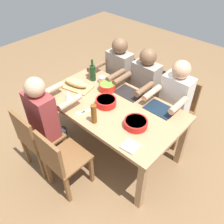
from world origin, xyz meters
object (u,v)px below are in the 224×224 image
(chair_far_right, at_px, (178,107))
(diner_far_center, at_px, (143,86))
(diner_near_left, at_px, (46,115))
(cup_far_left, at_px, (102,80))
(napkin_stack, at_px, (130,146))
(serving_bowl_greens, at_px, (106,102))
(serving_bowl_pasta, at_px, (136,123))
(chair_near_center, at_px, (61,159))
(diner_far_right, at_px, (173,100))
(chair_near_left, at_px, (36,138))
(serving_bowl_salad, at_px, (107,86))
(bread_loaf, at_px, (76,83))
(diner_far_left, at_px, (117,74))
(wine_glass, at_px, (68,95))
(beer_bottle, at_px, (94,114))
(dining_table, at_px, (112,111))
(chair_far_left, at_px, (125,81))
(cutting_board, at_px, (76,87))
(wine_bottle, at_px, (93,73))
(chair_far_center, at_px, (150,93))

(chair_far_right, height_order, diner_far_center, diner_far_center)
(chair_far_right, xyz_separation_m, diner_near_left, (-0.89, -1.38, 0.21))
(cup_far_left, bearing_deg, napkin_stack, -32.40)
(serving_bowl_greens, distance_m, cup_far_left, 0.47)
(diner_far_center, bearing_deg, serving_bowl_pasta, -59.17)
(chair_near_center, distance_m, diner_near_left, 0.53)
(diner_far_right, height_order, napkin_stack, diner_far_right)
(diner_far_right, bearing_deg, chair_near_left, -122.97)
(diner_far_right, relative_size, serving_bowl_greens, 5.12)
(diner_far_right, bearing_deg, serving_bowl_salad, -148.36)
(diner_near_left, distance_m, cup_far_left, 0.86)
(serving_bowl_pasta, bearing_deg, serving_bowl_greens, 174.23)
(chair_near_left, height_order, bread_loaf, same)
(chair_near_center, bearing_deg, diner_far_left, 107.97)
(chair_far_right, height_order, serving_bowl_greens, chair_far_right)
(diner_near_left, height_order, cup_far_left, diner_near_left)
(chair_far_right, height_order, wine_glass, wine_glass)
(diner_far_center, distance_m, chair_near_left, 1.47)
(diner_far_center, xyz_separation_m, chair_near_left, (-0.45, -1.38, -0.21))
(serving_bowl_salad, distance_m, beer_bottle, 0.59)
(napkin_stack, bearing_deg, beer_bottle, 177.82)
(chair_near_center, xyz_separation_m, diner_far_left, (-0.45, 1.38, 0.21))
(diner_far_left, relative_size, serving_bowl_salad, 5.98)
(dining_table, distance_m, wine_glass, 0.53)
(chair_near_center, height_order, serving_bowl_pasta, chair_near_center)
(serving_bowl_greens, xyz_separation_m, napkin_stack, (0.60, -0.31, -0.03))
(napkin_stack, bearing_deg, cup_far_left, 147.60)
(chair_far_left, relative_size, serving_bowl_salad, 4.24)
(cutting_board, bearing_deg, chair_near_left, -80.88)
(chair_far_left, distance_m, serving_bowl_greens, 0.97)
(chair_far_left, xyz_separation_m, beer_bottle, (0.51, -1.12, 0.37))
(diner_near_left, height_order, serving_bowl_greens, diner_near_left)
(diner_far_right, distance_m, serving_bowl_pasta, 0.70)
(chair_near_center, height_order, chair_near_left, same)
(beer_bottle, xyz_separation_m, napkin_stack, (0.49, -0.02, -0.10))
(chair_far_left, bearing_deg, napkin_stack, -48.67)
(diner_far_right, relative_size, chair_near_center, 1.41)
(wine_glass, distance_m, cup_far_left, 0.57)
(cutting_board, xyz_separation_m, cup_far_left, (0.16, 0.30, 0.03))
(diner_far_left, height_order, bread_loaf, diner_far_left)
(serving_bowl_salad, relative_size, wine_glass, 1.21)
(chair_far_left, height_order, wine_bottle, wine_bottle)
(serving_bowl_greens, height_order, wine_glass, wine_glass)
(dining_table, height_order, napkin_stack, napkin_stack)
(chair_far_center, distance_m, diner_far_center, 0.28)
(cutting_board, xyz_separation_m, napkin_stack, (1.12, -0.31, 0.00))
(diner_far_center, relative_size, beer_bottle, 5.45)
(chair_far_left, height_order, serving_bowl_salad, chair_far_left)
(diner_far_right, xyz_separation_m, bread_loaf, (-1.01, -0.64, 0.11))
(bread_loaf, bearing_deg, diner_near_left, -77.92)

